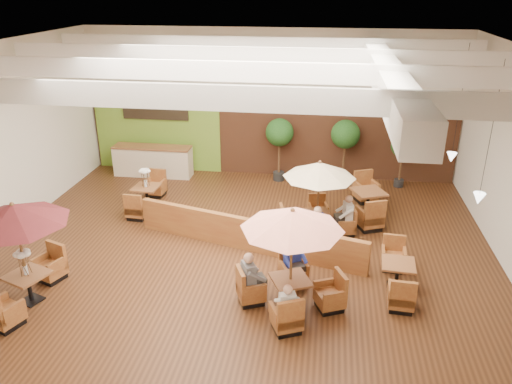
% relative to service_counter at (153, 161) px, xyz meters
% --- Properties ---
extents(room, '(14.04, 14.00, 5.52)m').
position_rel_service_counter_xyz_m(room, '(4.65, -3.88, 3.05)').
color(room, '#381E0F').
rests_on(room, ground).
extents(service_counter, '(3.00, 0.75, 1.18)m').
position_rel_service_counter_xyz_m(service_counter, '(0.00, 0.00, 0.00)').
color(service_counter, beige).
rests_on(service_counter, ground).
extents(booth_divider, '(6.66, 2.03, 0.95)m').
position_rel_service_counter_xyz_m(booth_divider, '(4.54, -5.24, -0.11)').
color(booth_divider, brown).
rests_on(booth_divider, ground).
extents(table_0, '(2.37, 2.67, 2.57)m').
position_rel_service_counter_xyz_m(table_0, '(-0.12, -8.43, 1.36)').
color(table_0, brown).
rests_on(table_0, ground).
extents(table_1, '(2.62, 2.62, 2.51)m').
position_rel_service_counter_xyz_m(table_1, '(5.95, -7.70, 1.13)').
color(table_1, brown).
rests_on(table_1, ground).
extents(table_2, '(2.33, 2.33, 2.31)m').
position_rel_service_counter_xyz_m(table_2, '(6.45, -3.95, 1.01)').
color(table_2, brown).
rests_on(table_2, ground).
extents(table_3, '(0.87, 2.47, 1.50)m').
position_rel_service_counter_xyz_m(table_3, '(0.76, -2.86, -0.09)').
color(table_3, brown).
rests_on(table_3, ground).
extents(table_4, '(0.84, 2.38, 0.88)m').
position_rel_service_counter_xyz_m(table_4, '(8.49, -6.59, -0.25)').
color(table_4, brown).
rests_on(table_4, ground).
extents(table_5, '(1.23, 2.99, 1.04)m').
position_rel_service_counter_xyz_m(table_5, '(8.03, -2.41, -0.18)').
color(table_5, brown).
rests_on(table_5, ground).
extents(topiary_0, '(1.03, 1.03, 2.39)m').
position_rel_service_counter_xyz_m(topiary_0, '(4.87, 0.20, 1.20)').
color(topiary_0, black).
rests_on(topiary_0, ground).
extents(topiary_1, '(1.05, 1.05, 2.43)m').
position_rel_service_counter_xyz_m(topiary_1, '(7.26, 0.20, 1.23)').
color(topiary_1, black).
rests_on(topiary_1, ground).
extents(topiary_2, '(0.86, 0.86, 2.00)m').
position_rel_service_counter_xyz_m(topiary_2, '(9.32, 0.20, 0.91)').
color(topiary_2, black).
rests_on(topiary_2, ground).
extents(diner_0, '(0.39, 0.35, 0.72)m').
position_rel_service_counter_xyz_m(diner_0, '(5.95, -8.62, 0.14)').
color(diner_0, silver).
rests_on(diner_0, ground).
extents(diner_1, '(0.46, 0.45, 0.80)m').
position_rel_service_counter_xyz_m(diner_1, '(5.95, -6.79, 0.18)').
color(diner_1, '#2638A7').
rests_on(diner_1, ground).
extents(diner_2, '(0.47, 0.48, 0.86)m').
position_rel_service_counter_xyz_m(diner_2, '(5.04, -7.70, 0.20)').
color(diner_2, slate).
rests_on(diner_2, ground).
extents(diner_3, '(0.44, 0.41, 0.81)m').
position_rel_service_counter_xyz_m(diner_3, '(6.45, -4.79, 0.18)').
color(diner_3, '#2638A7').
rests_on(diner_3, ground).
extents(diner_4, '(0.38, 0.44, 0.82)m').
position_rel_service_counter_xyz_m(diner_4, '(7.28, -3.95, 0.18)').
color(diner_4, silver).
rests_on(diner_4, ground).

